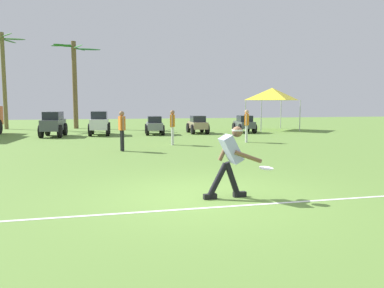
% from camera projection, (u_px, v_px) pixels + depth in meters
% --- Properties ---
extents(ground_plane, '(80.00, 80.00, 0.00)m').
position_uv_depth(ground_plane, '(202.00, 196.00, 7.46)').
color(ground_plane, olive).
extents(field_line_paint, '(22.84, 0.18, 0.01)m').
position_uv_depth(field_line_paint, '(214.00, 207.00, 6.63)').
color(field_line_paint, white).
rests_on(field_line_paint, ground_plane).
extents(frisbee_thrower, '(1.14, 0.47, 1.40)m').
position_uv_depth(frisbee_thrower, '(230.00, 158.00, 7.26)').
color(frisbee_thrower, black).
rests_on(frisbee_thrower, ground_plane).
extents(frisbee_in_flight, '(0.39, 0.39, 0.05)m').
position_uv_depth(frisbee_in_flight, '(266.00, 168.00, 7.28)').
color(frisbee_in_flight, white).
extents(teammate_near_sideline, '(0.27, 0.50, 1.56)m').
position_uv_depth(teammate_near_sideline, '(122.00, 127.00, 14.48)').
color(teammate_near_sideline, black).
rests_on(teammate_near_sideline, ground_plane).
extents(teammate_midfield, '(0.32, 0.48, 1.56)m').
position_uv_depth(teammate_midfield, '(247.00, 123.00, 17.86)').
color(teammate_midfield, silver).
rests_on(teammate_midfield, ground_plane).
extents(teammate_deep, '(0.27, 0.50, 1.56)m').
position_uv_depth(teammate_deep, '(173.00, 124.00, 16.69)').
color(teammate_deep, silver).
rests_on(teammate_deep, ground_plane).
extents(parked_car_slot_a, '(1.34, 2.42, 1.40)m').
position_uv_depth(parked_car_slot_a, '(53.00, 123.00, 21.01)').
color(parked_car_slot_a, '#474C51').
rests_on(parked_car_slot_a, ground_plane).
extents(parked_car_slot_b, '(1.28, 2.40, 1.40)m').
position_uv_depth(parked_car_slot_b, '(100.00, 123.00, 22.05)').
color(parked_car_slot_b, silver).
rests_on(parked_car_slot_b, ground_plane).
extents(parked_car_slot_c, '(1.24, 2.26, 1.10)m').
position_uv_depth(parked_car_slot_c, '(154.00, 125.00, 22.60)').
color(parked_car_slot_c, slate).
rests_on(parked_car_slot_c, ground_plane).
extents(parked_car_slot_d, '(1.16, 2.23, 1.10)m').
position_uv_depth(parked_car_slot_d, '(198.00, 124.00, 23.45)').
color(parked_car_slot_d, '#998466').
rests_on(parked_car_slot_d, ground_plane).
extents(parked_car_slot_e, '(1.28, 2.28, 1.10)m').
position_uv_depth(parked_car_slot_e, '(244.00, 124.00, 24.05)').
color(parked_car_slot_e, '#474C51').
rests_on(parked_car_slot_e, ground_plane).
extents(palm_tree_far_left, '(3.13, 3.50, 6.92)m').
position_uv_depth(palm_tree_far_left, '(3.00, 70.00, 26.92)').
color(palm_tree_far_left, brown).
rests_on(palm_tree_far_left, ground_plane).
extents(palm_tree_left_of_centre, '(3.69, 3.15, 6.42)m').
position_uv_depth(palm_tree_left_of_centre, '(75.00, 78.00, 27.73)').
color(palm_tree_left_of_centre, brown).
rests_on(palm_tree_left_of_centre, ground_plane).
extents(event_tent, '(2.96, 2.96, 2.96)m').
position_uv_depth(event_tent, '(272.00, 94.00, 26.19)').
color(event_tent, '#B2B5BA').
rests_on(event_tent, ground_plane).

